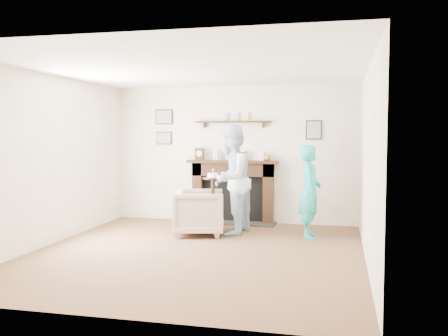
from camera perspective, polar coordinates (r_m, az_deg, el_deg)
The scene contains 6 objects.
ground at distance 6.95m, azimuth -3.20°, elevation -9.67°, with size 5.00×5.00×0.00m, color brown.
room_shell at distance 7.42m, azimuth -1.77°, elevation 3.85°, with size 4.54×5.02×2.52m.
armchair at distance 8.17m, azimuth -2.86°, elevation -7.61°, with size 0.78×0.80×0.73m, color beige.
man at distance 8.22m, azimuth 0.77°, elevation -7.52°, with size 0.87×0.68×1.78m, color silver.
woman at distance 8.05m, azimuth 9.72°, elevation -7.83°, with size 0.53×0.35×1.46m, color #1F9FB5.
pedestal_table at distance 8.17m, azimuth -1.28°, elevation -2.97°, with size 0.33×0.33×1.06m.
Camera 1 is at (1.90, -6.49, 1.64)m, focal length 40.00 mm.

